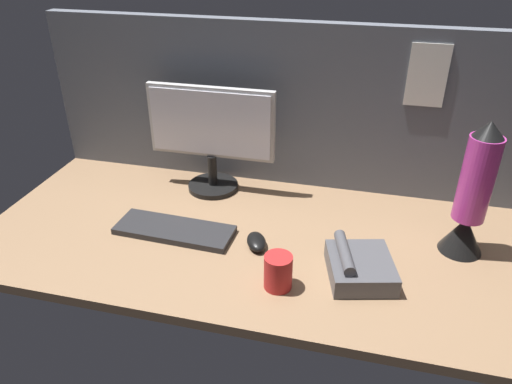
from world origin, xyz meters
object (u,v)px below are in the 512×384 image
object	(u,v)px
monitor	(211,134)
lava_lamp	(472,200)
mouse	(256,242)
desk_phone	(359,266)
mug_red_plastic	(278,272)
keyboard	(175,230)

from	to	relation	value
monitor	lava_lamp	xyz separation A→B (cm)	(82.82, -18.97, -4.00)
mouse	lava_lamp	size ratio (longest dim) A/B	0.24
desk_phone	mug_red_plastic	bearing A→B (deg)	-154.95
mug_red_plastic	desk_phone	xyz separation A→B (cm)	(20.55, 9.60, -1.72)
mug_red_plastic	lava_lamp	bearing A→B (deg)	30.50
keyboard	mouse	xyz separation A→B (cm)	(26.60, -0.85, 0.70)
keyboard	mug_red_plastic	distance (cm)	40.43
lava_lamp	mug_red_plastic	bearing A→B (deg)	-149.50
keyboard	desk_phone	xyz separation A→B (cm)	(57.01, -7.43, 2.19)
keyboard	mug_red_plastic	size ratio (longest dim) A/B	3.77
keyboard	lava_lamp	xyz separation A→B (cm)	(85.56, 11.89, 16.09)
mug_red_plastic	desk_phone	distance (cm)	22.75
mug_red_plastic	lava_lamp	xyz separation A→B (cm)	(49.10, 28.92, 12.18)
keyboard	mouse	distance (cm)	26.62
keyboard	lava_lamp	distance (cm)	87.87
lava_lamp	monitor	bearing A→B (deg)	167.10
keyboard	lava_lamp	size ratio (longest dim) A/B	0.91
monitor	keyboard	world-z (taller)	monitor
mug_red_plastic	lava_lamp	size ratio (longest dim) A/B	0.24
mug_red_plastic	desk_phone	size ratio (longest dim) A/B	0.43
mouse	desk_phone	distance (cm)	31.14
lava_lamp	desk_phone	size ratio (longest dim) A/B	1.80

